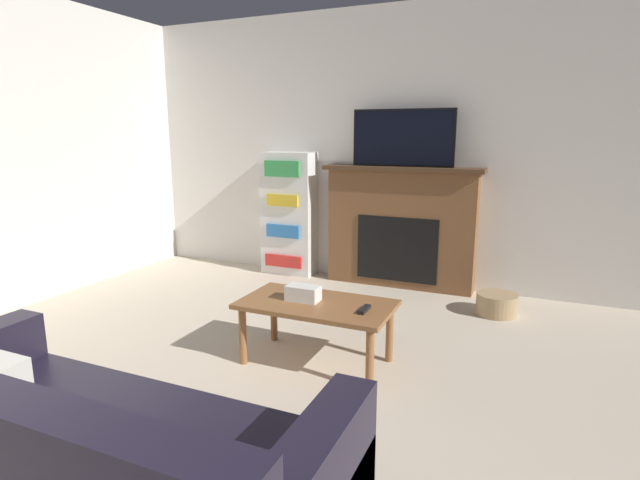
# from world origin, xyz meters

# --- Properties ---
(wall_back) EXTENTS (6.21, 0.06, 2.70)m
(wall_back) POSITION_xyz_m (0.00, 4.54, 1.35)
(wall_back) COLOR silver
(wall_back) RESTS_ON ground_plane
(fireplace) EXTENTS (1.55, 0.28, 1.19)m
(fireplace) POSITION_xyz_m (0.28, 4.40, 0.60)
(fireplace) COLOR brown
(fireplace) RESTS_ON ground_plane
(tv) EXTENTS (0.98, 0.03, 0.54)m
(tv) POSITION_xyz_m (0.28, 4.38, 1.46)
(tv) COLOR black
(tv) RESTS_ON fireplace
(couch) EXTENTS (1.89, 0.89, 0.80)m
(couch) POSITION_xyz_m (0.06, 0.77, 0.28)
(couch) COLOR black
(couch) RESTS_ON ground_plane
(coffee_table) EXTENTS (1.00, 0.54, 0.42)m
(coffee_table) POSITION_xyz_m (0.23, 2.49, 0.37)
(coffee_table) COLOR brown
(coffee_table) RESTS_ON ground_plane
(tissue_box) EXTENTS (0.22, 0.12, 0.10)m
(tissue_box) POSITION_xyz_m (0.13, 2.49, 0.47)
(tissue_box) COLOR white
(tissue_box) RESTS_ON coffee_table
(remote_control) EXTENTS (0.04, 0.15, 0.02)m
(remote_control) POSITION_xyz_m (0.57, 2.46, 0.43)
(remote_control) COLOR black
(remote_control) RESTS_ON coffee_table
(bookshelf) EXTENTS (0.57, 0.29, 1.31)m
(bookshelf) POSITION_xyz_m (-0.94, 4.37, 0.65)
(bookshelf) COLOR white
(bookshelf) RESTS_ON ground_plane
(storage_basket) EXTENTS (0.34, 0.34, 0.18)m
(storage_basket) POSITION_xyz_m (1.25, 3.92, 0.09)
(storage_basket) COLOR tan
(storage_basket) RESTS_ON ground_plane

